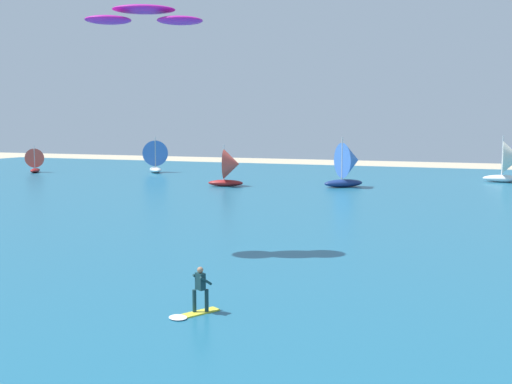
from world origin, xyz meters
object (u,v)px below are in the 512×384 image
kitesurfer (196,297)px  sailboat_anchored_offshore (154,156)px  kite (144,16)px  sailboat_center_horizon (36,160)px  sailboat_far_left (349,164)px  sailboat_trailing (230,167)px  sailboat_mid_right (510,161)px

kitesurfer → sailboat_anchored_offshore: (-33.75, 53.89, 1.64)m
kite → sailboat_center_horizon: 58.69m
sailboat_center_horizon → sailboat_far_left: size_ratio=0.70×
sailboat_center_horizon → sailboat_trailing: size_ratio=0.83×
sailboat_mid_right → sailboat_trailing: bearing=-150.9°
kitesurfer → sailboat_trailing: sailboat_trailing is taller
sailboat_far_left → sailboat_mid_right: sailboat_mid_right is taller
kitesurfer → sailboat_mid_right: (11.34, 55.95, 1.82)m
sailboat_mid_right → sailboat_anchored_offshore: bearing=-177.4°
sailboat_far_left → sailboat_center_horizon: bearing=175.5°
kite → sailboat_mid_right: size_ratio=1.15×
sailboat_mid_right → sailboat_trailing: (-27.81, -15.49, -0.39)m
kitesurfer → kite: bearing=130.1°
sailboat_center_horizon → sailboat_anchored_offshore: size_ratio=0.75×
kite → sailboat_anchored_offshore: (-26.81, 45.65, -9.76)m
kitesurfer → kite: size_ratio=0.33×
sailboat_far_left → sailboat_trailing: sailboat_far_left is taller
kite → sailboat_center_horizon: size_ratio=1.66×
sailboat_mid_right → sailboat_center_horizon: bearing=-172.4°
kitesurfer → kite: 15.69m
sailboat_anchored_offshore → sailboat_mid_right: size_ratio=0.93×
kitesurfer → sailboat_anchored_offshore: bearing=122.1°
sailboat_far_left → sailboat_anchored_offshore: 30.67m
sailboat_center_horizon → sailboat_far_left: sailboat_far_left is taller
sailboat_anchored_offshore → sailboat_trailing: 21.89m
sailboat_center_horizon → sailboat_trailing: bearing=-12.9°
sailboat_far_left → sailboat_trailing: size_ratio=1.18×
kite → kitesurfer: bearing=-49.9°
kite → sailboat_trailing: kite is taller
kitesurfer → kite: kite is taller
sailboat_far_left → sailboat_mid_right: (15.92, 11.52, 0.02)m
sailboat_far_left → sailboat_anchored_offshore: size_ratio=1.07×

